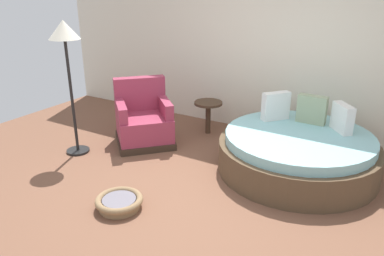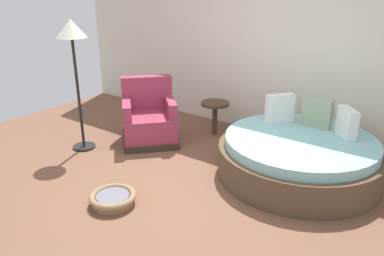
{
  "view_description": "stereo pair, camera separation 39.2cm",
  "coord_description": "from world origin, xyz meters",
  "px_view_note": "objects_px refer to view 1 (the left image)",
  "views": [
    {
      "loc": [
        1.93,
        -3.36,
        2.27
      ],
      "look_at": [
        -0.35,
        0.44,
        0.55
      ],
      "focal_mm": 35.38,
      "sensor_mm": 36.0,
      "label": 1
    },
    {
      "loc": [
        2.26,
        -3.14,
        2.27
      ],
      "look_at": [
        -0.35,
        0.44,
        0.55
      ],
      "focal_mm": 35.38,
      "sensor_mm": 36.0,
      "label": 2
    }
  ],
  "objects_px": {
    "round_daybed": "(297,152)",
    "floor_lamp": "(65,43)",
    "pet_basket": "(119,202)",
    "red_armchair": "(143,121)",
    "side_table": "(208,108)"
  },
  "relations": [
    {
      "from": "round_daybed",
      "to": "floor_lamp",
      "type": "height_order",
      "value": "floor_lamp"
    },
    {
      "from": "round_daybed",
      "to": "floor_lamp",
      "type": "xyz_separation_m",
      "value": [
        -2.83,
        -1.04,
        1.27
      ]
    },
    {
      "from": "round_daybed",
      "to": "floor_lamp",
      "type": "relative_size",
      "value": 1.09
    },
    {
      "from": "side_table",
      "to": "red_armchair",
      "type": "bearing_deg",
      "value": -128.4
    },
    {
      "from": "round_daybed",
      "to": "pet_basket",
      "type": "xyz_separation_m",
      "value": [
        -1.36,
        -1.84,
        -0.19
      ]
    },
    {
      "from": "red_armchair",
      "to": "side_table",
      "type": "bearing_deg",
      "value": 51.6
    },
    {
      "from": "floor_lamp",
      "to": "side_table",
      "type": "bearing_deg",
      "value": 51.89
    },
    {
      "from": "round_daybed",
      "to": "red_armchair",
      "type": "distance_m",
      "value": 2.25
    },
    {
      "from": "red_armchair",
      "to": "pet_basket",
      "type": "distance_m",
      "value": 1.81
    },
    {
      "from": "round_daybed",
      "to": "floor_lamp",
      "type": "distance_m",
      "value": 3.27
    },
    {
      "from": "round_daybed",
      "to": "side_table",
      "type": "xyz_separation_m",
      "value": [
        -1.59,
        0.55,
        0.17
      ]
    },
    {
      "from": "pet_basket",
      "to": "side_table",
      "type": "height_order",
      "value": "side_table"
    },
    {
      "from": "red_armchair",
      "to": "side_table",
      "type": "distance_m",
      "value": 1.05
    },
    {
      "from": "side_table",
      "to": "floor_lamp",
      "type": "bearing_deg",
      "value": -128.11
    },
    {
      "from": "pet_basket",
      "to": "floor_lamp",
      "type": "bearing_deg",
      "value": 151.55
    }
  ]
}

